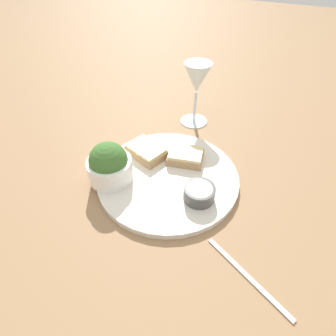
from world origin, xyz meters
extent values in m
plane|color=#93704C|center=(0.00, 0.00, 0.00)|extent=(4.00, 4.00, 0.00)
cylinder|color=silver|center=(0.00, 0.00, 0.01)|extent=(0.32, 0.32, 0.01)
cylinder|color=white|center=(-0.11, -0.06, 0.04)|extent=(0.10, 0.10, 0.05)
sphere|color=#3D6B2D|center=(-0.11, -0.06, 0.06)|extent=(0.08, 0.08, 0.08)
cylinder|color=#4C4C4C|center=(0.09, -0.04, 0.03)|extent=(0.06, 0.06, 0.03)
cylinder|color=beige|center=(0.09, -0.04, 0.04)|extent=(0.05, 0.05, 0.01)
cube|color=tan|center=(-0.08, 0.04, 0.02)|extent=(0.11, 0.09, 0.02)
cube|color=beige|center=(-0.08, 0.04, 0.04)|extent=(0.10, 0.08, 0.01)
cube|color=tan|center=(0.02, 0.06, 0.02)|extent=(0.09, 0.08, 0.02)
cube|color=beige|center=(0.02, 0.06, 0.04)|extent=(0.09, 0.07, 0.01)
cylinder|color=silver|center=(-0.03, 0.25, 0.00)|extent=(0.08, 0.08, 0.01)
cylinder|color=silver|center=(-0.03, 0.25, 0.05)|extent=(0.01, 0.01, 0.09)
cone|color=silver|center=(-0.03, 0.25, 0.13)|extent=(0.07, 0.07, 0.08)
cube|color=silver|center=(0.21, -0.15, 0.00)|extent=(0.16, 0.09, 0.01)
camera|label=1|loc=(0.17, -0.38, 0.43)|focal=28.00mm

